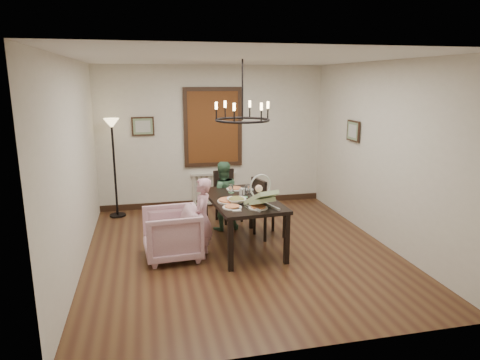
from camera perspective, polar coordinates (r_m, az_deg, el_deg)
name	(u,v)px	position (r m, az deg, el deg)	size (l,w,h in m)	color
room_shell	(235,155)	(6.50, -0.66, 3.34)	(4.51, 5.00, 2.81)	brown
dining_table	(242,204)	(6.46, 0.31, -3.19)	(1.06, 1.72, 0.78)	black
chair_far	(229,196)	(7.73, -1.49, -2.18)	(0.41, 0.41, 0.93)	black
chair_right	(269,207)	(6.98, 3.94, -3.63)	(0.44, 0.44, 0.99)	black
armchair	(172,234)	(6.25, -9.09, -7.10)	(0.78, 0.80, 0.73)	#DFAABD
elderly_woman	(202,225)	(6.19, -5.04, -5.98)	(0.35, 0.23, 0.97)	#C88D9B
seated_man	(222,202)	(7.30, -2.36, -2.89)	(0.48, 0.37, 0.98)	#3C6645
baby_bouncer	(261,196)	(5.95, 2.84, -2.19)	(0.36, 0.49, 0.32)	#B7D391
salad_bowl	(236,200)	(6.20, -0.48, -2.69)	(0.33, 0.33, 0.08)	white
pizza_platter	(229,201)	(6.25, -1.54, -2.76)	(0.33, 0.33, 0.04)	tan
drinking_glass	(251,193)	(6.50, 1.53, -1.73)	(0.06, 0.06, 0.13)	silver
window_blinds	(213,127)	(8.51, -3.61, 7.02)	(1.00, 0.03, 1.40)	#5D3012
radiator	(214,188)	(8.75, -3.52, -1.12)	(0.92, 0.12, 0.62)	silver
picture_back	(143,126)	(8.41, -12.82, 6.99)	(0.42, 0.03, 0.36)	black
picture_right	(353,131)	(7.71, 14.86, 6.34)	(0.42, 0.03, 0.36)	black
floor_lamp	(115,169)	(8.23, -16.37, 1.36)	(0.30, 0.30, 1.80)	black
chandelier	(242,120)	(6.22, 0.32, 8.00)	(0.80, 0.80, 0.04)	black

